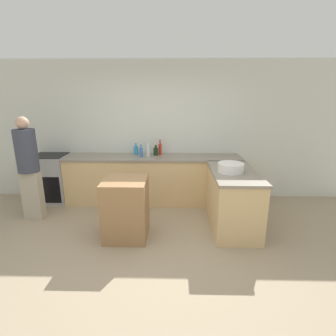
# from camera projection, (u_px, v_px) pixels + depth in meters

# --- Properties ---
(ground_plane) EXTENTS (14.00, 14.00, 0.00)m
(ground_plane) POSITION_uv_depth(u_px,v_px,m) (143.00, 255.00, 3.47)
(ground_plane) COLOR tan
(wall_back) EXTENTS (8.00, 0.06, 2.70)m
(wall_back) POSITION_uv_depth(u_px,v_px,m) (154.00, 131.00, 5.21)
(wall_back) COLOR silver
(wall_back) RESTS_ON ground_plane
(counter_back) EXTENTS (3.35, 0.66, 0.92)m
(counter_back) POSITION_uv_depth(u_px,v_px,m) (153.00, 179.00, 5.12)
(counter_back) COLOR #D6B27A
(counter_back) RESTS_ON ground_plane
(counter_peninsula) EXTENTS (0.69, 1.35, 0.92)m
(counter_peninsula) POSITION_uv_depth(u_px,v_px,m) (232.00, 199.00, 4.15)
(counter_peninsula) COLOR #D6B27A
(counter_peninsula) RESTS_ON ground_plane
(range_oven) EXTENTS (0.67, 0.61, 0.93)m
(range_oven) POSITION_uv_depth(u_px,v_px,m) (52.00, 178.00, 5.17)
(range_oven) COLOR #ADADB2
(range_oven) RESTS_ON ground_plane
(island_table) EXTENTS (0.62, 0.64, 0.89)m
(island_table) POSITION_uv_depth(u_px,v_px,m) (126.00, 208.00, 3.84)
(island_table) COLOR #997047
(island_table) RESTS_ON ground_plane
(mixing_bowl) EXTENTS (0.39, 0.39, 0.14)m
(mixing_bowl) POSITION_uv_depth(u_px,v_px,m) (231.00, 168.00, 3.98)
(mixing_bowl) COLOR white
(mixing_bowl) RESTS_ON counter_peninsula
(wine_bottle_dark) EXTENTS (0.09, 0.09, 0.20)m
(wine_bottle_dark) POSITION_uv_depth(u_px,v_px,m) (156.00, 151.00, 5.07)
(wine_bottle_dark) COLOR black
(wine_bottle_dark) RESTS_ON counter_back
(water_bottle_blue) EXTENTS (0.06, 0.06, 0.23)m
(water_bottle_blue) POSITION_uv_depth(u_px,v_px,m) (141.00, 152.00, 4.92)
(water_bottle_blue) COLOR #386BB7
(water_bottle_blue) RESTS_ON counter_back
(hot_sauce_bottle) EXTENTS (0.06, 0.06, 0.30)m
(hot_sauce_bottle) POSITION_uv_depth(u_px,v_px,m) (160.00, 149.00, 5.10)
(hot_sauce_bottle) COLOR red
(hot_sauce_bottle) RESTS_ON counter_back
(dish_soap_bottle) EXTENTS (0.09, 0.09, 0.22)m
(dish_soap_bottle) POSITION_uv_depth(u_px,v_px,m) (136.00, 150.00, 5.14)
(dish_soap_bottle) COLOR #338CBF
(dish_soap_bottle) RESTS_ON counter_back
(vinegar_bottle_clear) EXTENTS (0.07, 0.07, 0.29)m
(vinegar_bottle_clear) POSITION_uv_depth(u_px,v_px,m) (148.00, 150.00, 4.97)
(vinegar_bottle_clear) COLOR silver
(vinegar_bottle_clear) RESTS_ON counter_back
(person_by_range) EXTENTS (0.33, 0.33, 1.73)m
(person_by_range) POSITION_uv_depth(u_px,v_px,m) (28.00, 165.00, 4.29)
(person_by_range) COLOR #ADA38E
(person_by_range) RESTS_ON ground_plane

